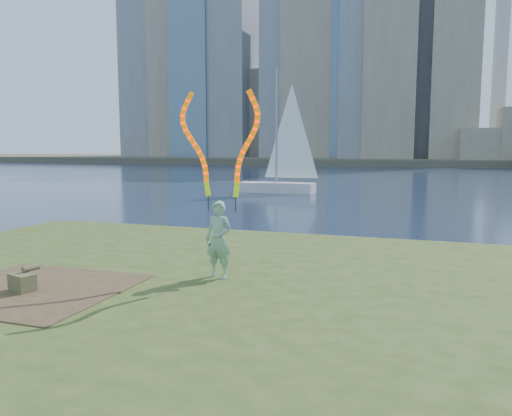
% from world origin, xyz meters
% --- Properties ---
extents(ground, '(320.00, 320.00, 0.00)m').
position_xyz_m(ground, '(0.00, 0.00, 0.00)').
color(ground, '#18243C').
rests_on(ground, ground).
extents(grassy_knoll, '(20.00, 18.00, 0.80)m').
position_xyz_m(grassy_knoll, '(0.00, -2.30, 0.34)').
color(grassy_knoll, '#394819').
rests_on(grassy_knoll, ground).
extents(dirt_patch, '(3.20, 3.00, 0.02)m').
position_xyz_m(dirt_patch, '(-2.20, -3.20, 0.81)').
color(dirt_patch, '#47331E').
rests_on(dirt_patch, grassy_knoll).
extents(far_shore, '(320.00, 40.00, 1.20)m').
position_xyz_m(far_shore, '(0.00, 95.00, 0.60)').
color(far_shore, '#484335').
rests_on(far_shore, ground).
extents(woman_with_ribbons, '(1.99, 0.43, 3.90)m').
position_xyz_m(woman_with_ribbons, '(0.64, -1.35, 2.24)').
color(woman_with_ribbons, '#1F6A3D').
rests_on(woman_with_ribbons, grassy_knoll).
extents(canvas_bag, '(0.52, 0.58, 0.43)m').
position_xyz_m(canvas_bag, '(-2.26, -3.36, 0.98)').
color(canvas_bag, '#4A442A').
rests_on(canvas_bag, grassy_knoll).
extents(sailboat, '(5.90, 1.86, 8.93)m').
position_xyz_m(sailboat, '(-5.55, 24.87, 1.54)').
color(sailboat, silver).
rests_on(sailboat, ground).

